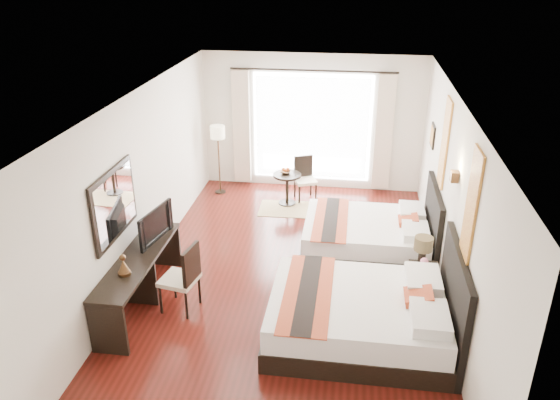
# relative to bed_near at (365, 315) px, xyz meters

# --- Properties ---
(floor) EXTENTS (4.50, 7.50, 0.01)m
(floor) POSITION_rel_bed_near_xyz_m (-1.14, 1.20, -0.35)
(floor) COLOR #3D110B
(floor) RESTS_ON ground
(ceiling) EXTENTS (4.50, 7.50, 0.02)m
(ceiling) POSITION_rel_bed_near_xyz_m (-1.14, 1.20, 2.45)
(ceiling) COLOR white
(ceiling) RESTS_ON wall_headboard
(wall_headboard) EXTENTS (0.01, 7.50, 2.80)m
(wall_headboard) POSITION_rel_bed_near_xyz_m (1.11, 1.20, 1.06)
(wall_headboard) COLOR silver
(wall_headboard) RESTS_ON floor
(wall_desk) EXTENTS (0.01, 7.50, 2.80)m
(wall_desk) POSITION_rel_bed_near_xyz_m (-3.38, 1.20, 1.06)
(wall_desk) COLOR silver
(wall_desk) RESTS_ON floor
(wall_window) EXTENTS (4.50, 0.01, 2.80)m
(wall_window) POSITION_rel_bed_near_xyz_m (-1.14, 4.94, 1.06)
(wall_window) COLOR silver
(wall_window) RESTS_ON floor
(wall_entry) EXTENTS (4.50, 0.01, 2.80)m
(wall_entry) POSITION_rel_bed_near_xyz_m (-1.14, -2.55, 1.06)
(wall_entry) COLOR silver
(wall_entry) RESTS_ON floor
(window_glass) EXTENTS (2.40, 0.02, 2.20)m
(window_glass) POSITION_rel_bed_near_xyz_m (-1.14, 4.93, 0.96)
(window_glass) COLOR white
(window_glass) RESTS_ON wall_window
(sheer_curtain) EXTENTS (2.30, 0.02, 2.10)m
(sheer_curtain) POSITION_rel_bed_near_xyz_m (-1.14, 4.87, 0.96)
(sheer_curtain) COLOR white
(sheer_curtain) RESTS_ON wall_window
(drape_left) EXTENTS (0.35, 0.14, 2.35)m
(drape_left) POSITION_rel_bed_near_xyz_m (-2.59, 4.83, 0.94)
(drape_left) COLOR beige
(drape_left) RESTS_ON floor
(drape_right) EXTENTS (0.35, 0.14, 2.35)m
(drape_right) POSITION_rel_bed_near_xyz_m (0.31, 4.83, 0.94)
(drape_right) COLOR beige
(drape_right) RESTS_ON floor
(art_panel_near) EXTENTS (0.03, 0.50, 1.35)m
(art_panel_near) POSITION_rel_bed_near_xyz_m (1.09, 0.00, 1.61)
(art_panel_near) COLOR maroon
(art_panel_near) RESTS_ON wall_headboard
(art_panel_far) EXTENTS (0.03, 0.50, 1.35)m
(art_panel_far) POSITION_rel_bed_near_xyz_m (1.09, 2.28, 1.61)
(art_panel_far) COLOR maroon
(art_panel_far) RESTS_ON wall_headboard
(wall_sconce) EXTENTS (0.10, 0.14, 0.14)m
(wall_sconce) POSITION_rel_bed_near_xyz_m (1.05, 0.99, 1.58)
(wall_sconce) COLOR #452D18
(wall_sconce) RESTS_ON wall_headboard
(mirror_frame) EXTENTS (0.04, 1.25, 0.95)m
(mirror_frame) POSITION_rel_bed_near_xyz_m (-3.36, 0.31, 1.21)
(mirror_frame) COLOR black
(mirror_frame) RESTS_ON wall_desk
(mirror_glass) EXTENTS (0.01, 1.12, 0.82)m
(mirror_glass) POSITION_rel_bed_near_xyz_m (-3.33, 0.31, 1.21)
(mirror_glass) COLOR white
(mirror_glass) RESTS_ON mirror_frame
(bed_near) EXTENTS (2.34, 1.82, 1.32)m
(bed_near) POSITION_rel_bed_near_xyz_m (0.00, 0.00, 0.00)
(bed_near) COLOR black
(bed_near) RESTS_ON floor
(bed_far) EXTENTS (2.12, 1.65, 1.20)m
(bed_far) POSITION_rel_bed_near_xyz_m (0.11, 2.28, -0.03)
(bed_far) COLOR black
(bed_far) RESTS_ON floor
(nightstand) EXTENTS (0.41, 0.51, 0.49)m
(nightstand) POSITION_rel_bed_near_xyz_m (0.83, 0.99, -0.09)
(nightstand) COLOR black
(nightstand) RESTS_ON floor
(table_lamp) EXTENTS (0.26, 0.26, 0.42)m
(table_lamp) POSITION_rel_bed_near_xyz_m (0.79, 1.14, 0.44)
(table_lamp) COLOR black
(table_lamp) RESTS_ON nightstand
(vase) EXTENTS (0.13, 0.13, 0.14)m
(vase) POSITION_rel_bed_near_xyz_m (0.79, 0.87, 0.23)
(vase) COLOR black
(vase) RESTS_ON nightstand
(console_desk) EXTENTS (0.50, 2.20, 0.76)m
(console_desk) POSITION_rel_bed_near_xyz_m (-3.13, 0.31, 0.04)
(console_desk) COLOR black
(console_desk) RESTS_ON floor
(television) EXTENTS (0.28, 0.86, 0.49)m
(television) POSITION_rel_bed_near_xyz_m (-3.11, 0.86, 0.66)
(television) COLOR black
(television) RESTS_ON console_desk
(bronze_figurine) EXTENTS (0.22, 0.22, 0.26)m
(bronze_figurine) POSITION_rel_bed_near_xyz_m (-3.13, -0.12, 0.54)
(bronze_figurine) COLOR #452D18
(bronze_figurine) RESTS_ON console_desk
(desk_chair) EXTENTS (0.55, 0.55, 1.01)m
(desk_chair) POSITION_rel_bed_near_xyz_m (-2.52, 0.28, -0.03)
(desk_chair) COLOR beige
(desk_chair) RESTS_ON floor
(floor_lamp) EXTENTS (0.29, 0.29, 1.44)m
(floor_lamp) POSITION_rel_bed_near_xyz_m (-2.97, 4.32, 0.87)
(floor_lamp) COLOR black
(floor_lamp) RESTS_ON floor
(side_table) EXTENTS (0.55, 0.55, 0.64)m
(side_table) POSITION_rel_bed_near_xyz_m (-1.52, 3.96, -0.02)
(side_table) COLOR black
(side_table) RESTS_ON floor
(fruit_bowl) EXTENTS (0.26, 0.26, 0.05)m
(fruit_bowl) POSITION_rel_bed_near_xyz_m (-1.56, 3.99, 0.32)
(fruit_bowl) COLOR #402817
(fruit_bowl) RESTS_ON side_table
(window_chair) EXTENTS (0.53, 0.53, 0.87)m
(window_chair) POSITION_rel_bed_near_xyz_m (-1.19, 4.25, -0.07)
(window_chair) COLOR beige
(window_chair) RESTS_ON floor
(jute_rug) EXTENTS (1.14, 0.80, 0.01)m
(jute_rug) POSITION_rel_bed_near_xyz_m (-1.47, 3.71, -0.34)
(jute_rug) COLOR tan
(jute_rug) RESTS_ON floor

